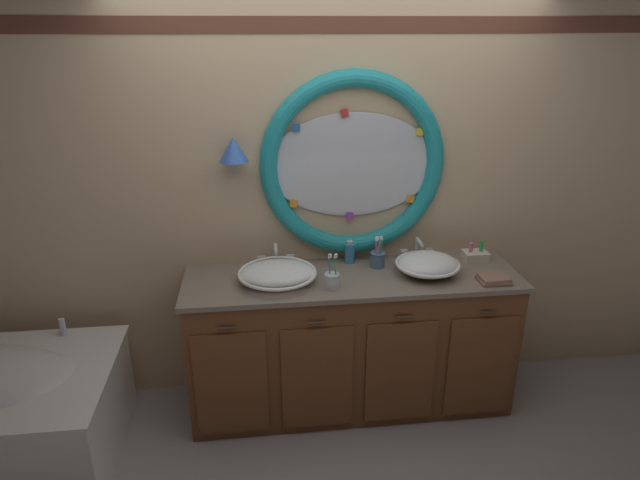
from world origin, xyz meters
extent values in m
plane|color=gray|center=(0.00, 0.00, 0.00)|extent=(14.00, 14.00, 0.00)
cube|color=#D6B78E|center=(0.00, 0.59, 1.30)|extent=(6.40, 0.08, 2.60)
cube|color=brown|center=(0.00, 0.55, 2.32)|extent=(6.27, 0.01, 0.09)
ellipsoid|color=silver|center=(0.12, 0.54, 1.52)|extent=(1.03, 0.02, 0.64)
torus|color=teal|center=(0.12, 0.53, 1.52)|extent=(1.13, 0.11, 1.13)
cube|color=#2866B7|center=(0.64, 0.52, 1.51)|extent=(0.05, 0.01, 0.05)
cube|color=yellow|center=(0.53, 0.52, 1.72)|extent=(0.05, 0.01, 0.05)
cube|color=red|center=(0.07, 0.52, 1.84)|extent=(0.05, 0.01, 0.05)
cube|color=#2866B7|center=(-0.22, 0.52, 1.76)|extent=(0.05, 0.01, 0.05)
cube|color=#2866B7|center=(-0.39, 0.52, 1.50)|extent=(0.05, 0.01, 0.05)
cube|color=orange|center=(-0.24, 0.52, 1.30)|extent=(0.05, 0.01, 0.05)
cube|color=purple|center=(0.11, 0.52, 1.20)|extent=(0.05, 0.01, 0.05)
cube|color=orange|center=(0.50, 0.52, 1.30)|extent=(0.05, 0.01, 0.05)
cylinder|color=#4C3823|center=(-0.58, 0.51, 1.68)|extent=(0.02, 0.09, 0.02)
cone|color=blue|center=(-0.58, 0.46, 1.66)|extent=(0.17, 0.17, 0.14)
cube|color=brown|center=(0.09, 0.27, 0.44)|extent=(1.99, 0.56, 0.88)
cube|color=gray|center=(0.09, 0.27, 0.90)|extent=(2.02, 0.59, 0.03)
cube|color=gray|center=(0.09, 0.54, 0.82)|extent=(1.99, 0.02, 0.11)
cube|color=brown|center=(-0.66, -0.02, 0.40)|extent=(0.42, 0.02, 0.67)
cylinder|color=#422D1E|center=(-0.66, -0.03, 0.78)|extent=(0.10, 0.01, 0.01)
cube|color=brown|center=(-0.16, -0.02, 0.40)|extent=(0.42, 0.02, 0.67)
cylinder|color=#422D1E|center=(-0.16, -0.03, 0.78)|extent=(0.10, 0.01, 0.01)
cube|color=brown|center=(0.34, -0.02, 0.40)|extent=(0.42, 0.02, 0.67)
cylinder|color=#422D1E|center=(0.34, -0.03, 0.78)|extent=(0.10, 0.01, 0.01)
cube|color=brown|center=(0.84, -0.02, 0.40)|extent=(0.42, 0.02, 0.67)
cylinder|color=#422D1E|center=(0.84, -0.03, 0.78)|extent=(0.10, 0.01, 0.01)
cylinder|color=silver|center=(-1.66, 0.37, 0.62)|extent=(0.04, 0.04, 0.11)
ellipsoid|color=white|center=(-0.36, 0.24, 0.97)|extent=(0.44, 0.33, 0.11)
torus|color=white|center=(-0.36, 0.24, 0.97)|extent=(0.46, 0.46, 0.02)
cylinder|color=silver|center=(-0.36, 0.24, 0.97)|extent=(0.03, 0.03, 0.01)
ellipsoid|color=white|center=(0.54, 0.24, 0.98)|extent=(0.37, 0.32, 0.13)
torus|color=white|center=(0.54, 0.24, 0.98)|extent=(0.39, 0.39, 0.02)
cylinder|color=silver|center=(0.54, 0.24, 0.98)|extent=(0.03, 0.03, 0.01)
cylinder|color=silver|center=(-0.36, 0.48, 0.92)|extent=(0.05, 0.05, 0.02)
cylinder|color=silver|center=(-0.36, 0.48, 0.99)|extent=(0.02, 0.02, 0.12)
sphere|color=silver|center=(-0.36, 0.48, 1.05)|extent=(0.03, 0.03, 0.03)
cylinder|color=silver|center=(-0.36, 0.41, 1.05)|extent=(0.02, 0.12, 0.02)
cylinder|color=silver|center=(-0.45, 0.48, 0.94)|extent=(0.04, 0.04, 0.06)
cylinder|color=silver|center=(-0.27, 0.48, 0.94)|extent=(0.04, 0.04, 0.06)
cube|color=silver|center=(-0.45, 0.48, 0.98)|extent=(0.05, 0.01, 0.01)
cube|color=silver|center=(-0.27, 0.48, 0.98)|extent=(0.05, 0.01, 0.01)
cylinder|color=silver|center=(0.54, 0.48, 0.92)|extent=(0.05, 0.05, 0.02)
cylinder|color=silver|center=(0.54, 0.48, 0.99)|extent=(0.02, 0.02, 0.12)
sphere|color=silver|center=(0.54, 0.48, 1.05)|extent=(0.03, 0.03, 0.03)
cylinder|color=silver|center=(0.54, 0.42, 1.05)|extent=(0.02, 0.11, 0.02)
cylinder|color=silver|center=(0.46, 0.48, 0.94)|extent=(0.04, 0.04, 0.06)
cylinder|color=silver|center=(0.63, 0.48, 0.94)|extent=(0.04, 0.04, 0.06)
cube|color=silver|center=(0.46, 0.48, 0.98)|extent=(0.05, 0.01, 0.01)
cube|color=silver|center=(0.63, 0.48, 0.98)|extent=(0.05, 0.01, 0.01)
cylinder|color=silver|center=(-0.06, 0.12, 0.96)|extent=(0.08, 0.08, 0.09)
torus|color=silver|center=(-0.06, 0.12, 1.00)|extent=(0.09, 0.09, 0.01)
cylinder|color=green|center=(-0.04, 0.11, 1.01)|extent=(0.03, 0.02, 0.18)
cube|color=white|center=(-0.04, 0.11, 1.12)|extent=(0.02, 0.02, 0.02)
cylinder|color=blue|center=(-0.07, 0.12, 1.01)|extent=(0.03, 0.03, 0.18)
cube|color=white|center=(-0.07, 0.12, 1.11)|extent=(0.02, 0.02, 0.03)
cylinder|color=slate|center=(0.27, 0.38, 0.96)|extent=(0.09, 0.09, 0.09)
torus|color=slate|center=(0.27, 0.38, 1.01)|extent=(0.10, 0.10, 0.01)
cylinder|color=green|center=(0.29, 0.38, 1.01)|extent=(0.02, 0.01, 0.17)
cube|color=white|center=(0.29, 0.38, 1.10)|extent=(0.02, 0.02, 0.02)
cylinder|color=pink|center=(0.26, 0.39, 1.00)|extent=(0.02, 0.02, 0.16)
cube|color=white|center=(0.26, 0.39, 1.10)|extent=(0.02, 0.02, 0.02)
cylinder|color=pink|center=(0.26, 0.36, 1.01)|extent=(0.04, 0.03, 0.17)
cube|color=white|center=(0.26, 0.36, 1.11)|extent=(0.03, 0.02, 0.03)
cylinder|color=#388EBC|center=(0.10, 0.47, 0.97)|extent=(0.06, 0.06, 0.13)
cylinder|color=silver|center=(0.10, 0.47, 1.05)|extent=(0.04, 0.04, 0.02)
cylinder|color=silver|center=(0.10, 0.45, 1.06)|extent=(0.01, 0.04, 0.01)
cube|color=#936B56|center=(0.90, 0.09, 0.92)|extent=(0.18, 0.14, 0.02)
cube|color=#936B56|center=(0.90, 0.09, 0.94)|extent=(0.17, 0.14, 0.02)
cube|color=beige|center=(0.91, 0.41, 0.94)|extent=(0.15, 0.11, 0.06)
cylinder|color=pink|center=(0.88, 0.41, 1.00)|extent=(0.02, 0.02, 0.06)
cylinder|color=green|center=(0.95, 0.41, 1.01)|extent=(0.02, 0.02, 0.07)
camera|label=1|loc=(-0.46, -2.67, 2.33)|focal=30.74mm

